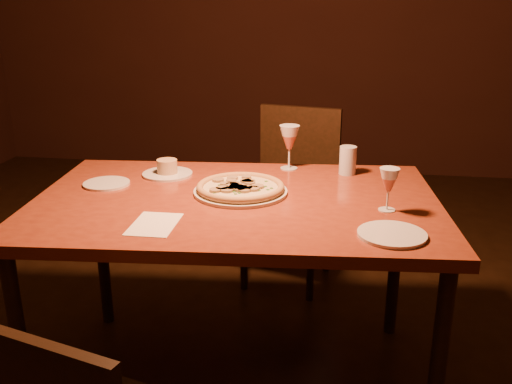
# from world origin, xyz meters

# --- Properties ---
(back_wall) EXTENTS (6.00, 0.04, 3.00)m
(back_wall) POSITION_xyz_m (0.00, 3.50, 1.50)
(back_wall) COLOR #341710
(back_wall) RESTS_ON floor
(dining_table) EXTENTS (1.62, 1.12, 0.83)m
(dining_table) POSITION_xyz_m (-0.05, 0.27, 0.75)
(dining_table) COLOR brown
(dining_table) RESTS_ON floor
(chair_far) EXTENTS (0.55, 0.55, 0.97)m
(chair_far) POSITION_xyz_m (0.07, 1.30, 0.55)
(chair_far) COLOR black
(chair_far) RESTS_ON floor
(pizza_plate) EXTENTS (0.37, 0.37, 0.04)m
(pizza_plate) POSITION_xyz_m (-0.04, 0.33, 0.85)
(pizza_plate) COLOR silver
(pizza_plate) RESTS_ON dining_table
(ramekin_saucer) EXTENTS (0.22, 0.22, 0.07)m
(ramekin_saucer) POSITION_xyz_m (-0.40, 0.52, 0.85)
(ramekin_saucer) COLOR silver
(ramekin_saucer) RESTS_ON dining_table
(wine_glass_far) EXTENTS (0.09, 0.09, 0.20)m
(wine_glass_far) POSITION_xyz_m (0.11, 0.70, 0.92)
(wine_glass_far) COLOR #AC5B47
(wine_glass_far) RESTS_ON dining_table
(wine_glass_right) EXTENTS (0.07, 0.07, 0.16)m
(wine_glass_right) POSITION_xyz_m (0.52, 0.23, 0.91)
(wine_glass_right) COLOR #AC5B47
(wine_glass_right) RESTS_ON dining_table
(water_tumbler) EXTENTS (0.07, 0.07, 0.12)m
(water_tumbler) POSITION_xyz_m (0.37, 0.66, 0.89)
(water_tumbler) COLOR #B6BEC7
(water_tumbler) RESTS_ON dining_table
(side_plate_left) EXTENTS (0.19, 0.19, 0.01)m
(side_plate_left) POSITION_xyz_m (-0.61, 0.35, 0.83)
(side_plate_left) COLOR silver
(side_plate_left) RESTS_ON dining_table
(side_plate_near) EXTENTS (0.22, 0.22, 0.01)m
(side_plate_near) POSITION_xyz_m (0.52, -0.01, 0.83)
(side_plate_near) COLOR silver
(side_plate_near) RESTS_ON dining_table
(menu_card) EXTENTS (0.15, 0.22, 0.00)m
(menu_card) POSITION_xyz_m (-0.27, -0.04, 0.83)
(menu_card) COLOR silver
(menu_card) RESTS_ON dining_table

